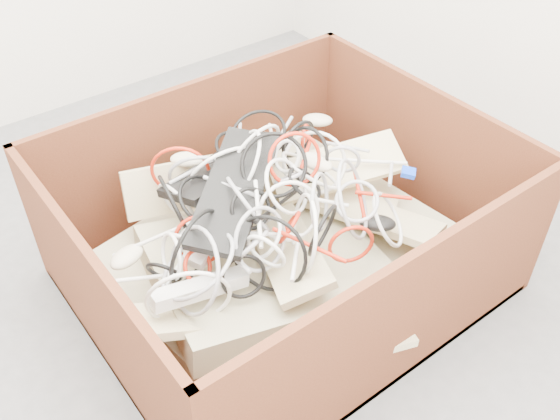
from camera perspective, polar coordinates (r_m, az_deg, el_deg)
ground at (r=2.13m, az=-5.62°, el=-7.95°), size 3.00×3.00×0.00m
cardboard_box at (r=2.08m, az=-0.08°, el=-3.98°), size 1.29×1.07×0.55m
keyboard_pile at (r=1.98m, az=-0.21°, el=-0.91°), size 1.14×0.95×0.40m
mice_scatter at (r=1.97m, az=-0.52°, el=1.35°), size 1.03×0.71×0.20m
power_strip_left at (r=1.84m, az=-5.38°, el=-1.04°), size 0.32×0.19×0.13m
power_strip_right at (r=1.73m, az=-7.34°, el=-7.13°), size 0.29×0.09×0.09m
vga_plug at (r=2.07m, az=11.65°, el=3.37°), size 0.06×0.06×0.03m
cable_tangle at (r=1.85m, az=-2.20°, el=0.54°), size 1.04×0.77×0.41m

